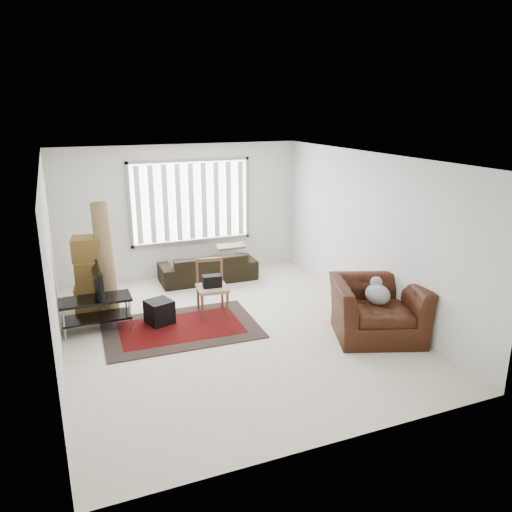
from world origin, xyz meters
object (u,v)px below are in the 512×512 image
Objects in this scene: tv_stand at (96,307)px; side_chair at (212,285)px; moving_boxes at (90,278)px; sofa at (208,263)px; armchair at (378,305)px.

tv_stand is 1.15× the size of side_chair.
tv_stand is 0.86m from moving_boxes.
sofa is 1.16× the size of armchair.
moving_boxes is at bearing 166.57° from armchair.
armchair reaches higher than side_chair.
tv_stand is 1.89m from side_chair.
armchair is (3.98, -2.64, -0.11)m from moving_boxes.
side_chair is 2.74m from armchair.
tv_stand is at bearing -175.34° from side_chair.
side_chair is 0.56× the size of armchair.
sofa reaches higher than tv_stand.
side_chair reaches higher than sofa.
moving_boxes is 2.47m from sofa.
sofa is at bearing 81.89° from side_chair.
armchair is at bearing 116.85° from sofa.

